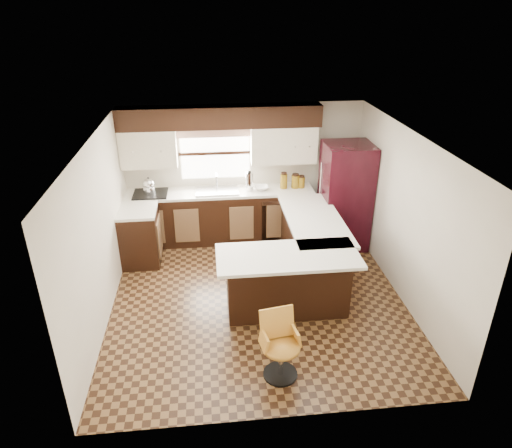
{
  "coord_description": "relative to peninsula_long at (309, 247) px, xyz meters",
  "views": [
    {
      "loc": [
        -0.63,
        -5.57,
        3.95
      ],
      "look_at": [
        0.03,
        0.45,
        0.98
      ],
      "focal_mm": 32.0,
      "sensor_mm": 36.0,
      "label": 1
    }
  ],
  "objects": [
    {
      "name": "refrigerator",
      "position": [
        0.78,
        0.86,
        0.47
      ],
      "size": [
        0.79,
        0.76,
        1.85
      ],
      "primitive_type": "cube",
      "color": "black",
      "rests_on": "floor"
    },
    {
      "name": "bar_chair",
      "position": [
        -0.81,
        -2.22,
        -0.04
      ],
      "size": [
        0.51,
        0.51,
        0.82
      ],
      "primitive_type": null,
      "rotation": [
        0.0,
        0.0,
        0.17
      ],
      "color": "gold",
      "rests_on": "floor"
    },
    {
      "name": "wall_front",
      "position": [
        -0.9,
        -2.83,
        0.75
      ],
      "size": [
        4.4,
        0.0,
        4.4
      ],
      "primitive_type": "plane",
      "rotation": [
        -1.57,
        0.0,
        0.0
      ],
      "color": "beige",
      "rests_on": "floor"
    },
    {
      "name": "base_cab_back",
      "position": [
        -1.35,
        1.28,
        0.0
      ],
      "size": [
        3.3,
        0.6,
        0.9
      ],
      "primitive_type": "cube",
      "color": "black",
      "rests_on": "floor"
    },
    {
      "name": "window_pane",
      "position": [
        -1.4,
        1.56,
        1.1
      ],
      "size": [
        1.2,
        0.02,
        0.9
      ],
      "primitive_type": "cube",
      "color": "white",
      "rests_on": "wall_back"
    },
    {
      "name": "cooktop",
      "position": [
        -2.55,
        1.25,
        0.51
      ],
      "size": [
        0.58,
        0.5,
        0.02
      ],
      "primitive_type": "cube",
      "color": "black",
      "rests_on": "counter_back"
    },
    {
      "name": "peninsula_long",
      "position": [
        0.0,
        0.0,
        0.0
      ],
      "size": [
        0.6,
        1.95,
        0.9
      ],
      "primitive_type": "cube",
      "color": "black",
      "rests_on": "floor"
    },
    {
      "name": "dishwasher",
      "position": [
        -0.35,
        0.99,
        -0.02
      ],
      "size": [
        0.58,
        0.03,
        0.78
      ],
      "primitive_type": "cube",
      "color": "black",
      "rests_on": "floor"
    },
    {
      "name": "wall_right",
      "position": [
        1.2,
        -0.62,
        0.75
      ],
      "size": [
        0.0,
        4.4,
        4.4
      ],
      "primitive_type": "plane",
      "rotation": [
        1.57,
        0.0,
        -1.57
      ],
      "color": "beige",
      "rests_on": "floor"
    },
    {
      "name": "percolator",
      "position": [
        -0.83,
        1.28,
        0.66
      ],
      "size": [
        0.14,
        0.14,
        0.32
      ],
      "primitive_type": "cylinder",
      "color": "silver",
      "rests_on": "counter_back"
    },
    {
      "name": "floor",
      "position": [
        -0.9,
        -0.62,
        -0.45
      ],
      "size": [
        4.4,
        4.4,
        0.0
      ],
      "primitive_type": "plane",
      "color": "#49301A",
      "rests_on": "ground"
    },
    {
      "name": "wall_back",
      "position": [
        -0.9,
        1.58,
        0.75
      ],
      "size": [
        4.4,
        0.0,
        4.4
      ],
      "primitive_type": "plane",
      "rotation": [
        1.57,
        0.0,
        0.0
      ],
      "color": "beige",
      "rests_on": "floor"
    },
    {
      "name": "upper_cab_left",
      "position": [
        -2.52,
        1.4,
        1.27
      ],
      "size": [
        0.94,
        0.35,
        0.64
      ],
      "primitive_type": "cube",
      "color": "beige",
      "rests_on": "wall_back"
    },
    {
      "name": "counter_pen_long",
      "position": [
        0.05,
        0.0,
        0.47
      ],
      "size": [
        0.84,
        1.95,
        0.04
      ],
      "primitive_type": "cube",
      "color": "silver",
      "rests_on": "peninsula_long"
    },
    {
      "name": "mixing_bowl",
      "position": [
        -0.62,
        1.27,
        0.53
      ],
      "size": [
        0.26,
        0.26,
        0.06
      ],
      "primitive_type": "imported",
      "rotation": [
        0.0,
        0.0,
        0.05
      ],
      "color": "white",
      "rests_on": "counter_back"
    },
    {
      "name": "sink",
      "position": [
        -1.4,
        1.25,
        0.51
      ],
      "size": [
        0.75,
        0.45,
        0.03
      ],
      "primitive_type": "cube",
      "color": "#B2B2B7",
      "rests_on": "counter_back"
    },
    {
      "name": "counter_left",
      "position": [
        -2.7,
        0.62,
        0.47
      ],
      "size": [
        0.6,
        0.7,
        0.04
      ],
      "primitive_type": "cube",
      "color": "silver",
      "rests_on": "base_cab_left"
    },
    {
      "name": "canister_large",
      "position": [
        -0.21,
        1.3,
        0.63
      ],
      "size": [
        0.12,
        0.12,
        0.26
      ],
      "primitive_type": "cylinder",
      "color": "#836211",
      "rests_on": "counter_back"
    },
    {
      "name": "upper_cab_right",
      "position": [
        -0.22,
        1.4,
        1.27
      ],
      "size": [
        1.14,
        0.35,
        0.64
      ],
      "primitive_type": "cube",
      "color": "beige",
      "rests_on": "wall_back"
    },
    {
      "name": "counter_back",
      "position": [
        -1.35,
        1.28,
        0.47
      ],
      "size": [
        3.3,
        0.6,
        0.04
      ],
      "primitive_type": "cube",
      "color": "silver",
      "rests_on": "base_cab_back"
    },
    {
      "name": "base_cab_left",
      "position": [
        -2.7,
        0.62,
        0.0
      ],
      "size": [
        0.6,
        0.7,
        0.9
      ],
      "primitive_type": "cube",
      "color": "black",
      "rests_on": "floor"
    },
    {
      "name": "canister_small",
      "position": [
        0.1,
        1.3,
        0.59
      ],
      "size": [
        0.13,
        0.13,
        0.19
      ],
      "primitive_type": "cylinder",
      "color": "#836211",
      "rests_on": "counter_back"
    },
    {
      "name": "counter_pen_return",
      "position": [
        -0.55,
        -1.06,
        0.47
      ],
      "size": [
        1.89,
        0.84,
        0.04
      ],
      "primitive_type": "cube",
      "color": "silver",
      "rests_on": "peninsula_return"
    },
    {
      "name": "wall_left",
      "position": [
        -3.0,
        -0.62,
        0.75
      ],
      "size": [
        0.0,
        4.4,
        4.4
      ],
      "primitive_type": "plane",
      "rotation": [
        1.57,
        0.0,
        1.57
      ],
      "color": "beige",
      "rests_on": "floor"
    },
    {
      "name": "ceiling",
      "position": [
        -0.9,
        -0.62,
        1.95
      ],
      "size": [
        4.4,
        4.4,
        0.0
      ],
      "primitive_type": "plane",
      "rotation": [
        3.14,
        0.0,
        0.0
      ],
      "color": "silver",
      "rests_on": "wall_back"
    },
    {
      "name": "peninsula_return",
      "position": [
        -0.53,
        -0.97,
        0.0
      ],
      "size": [
        1.65,
        0.6,
        0.9
      ],
      "primitive_type": "cube",
      "color": "black",
      "rests_on": "floor"
    },
    {
      "name": "valance",
      "position": [
        -1.4,
        1.52,
        1.49
      ],
      "size": [
        1.3,
        0.06,
        0.18
      ],
      "primitive_type": "cube",
      "color": "#D19B93",
      "rests_on": "wall_back"
    },
    {
      "name": "canister_med",
      "position": [
        -0.01,
        1.3,
        0.61
      ],
      "size": [
        0.14,
        0.14,
        0.23
      ],
      "primitive_type": "cylinder",
      "color": "#836211",
      "rests_on": "counter_back"
    },
    {
      "name": "soffit",
      "position": [
        -1.3,
        1.4,
        1.77
      ],
      "size": [
        3.4,
        0.35,
        0.36
      ],
      "primitive_type": "cube",
      "color": "black",
      "rests_on": "wall_back"
    },
    {
      "name": "kettle",
      "position": [
        -2.56,
        1.26,
        0.66
      ],
      "size": [
        0.21,
        0.21,
        0.29
      ],
      "primitive_type": null,
      "color": "silver",
      "rests_on": "cooktop"
    }
  ]
}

